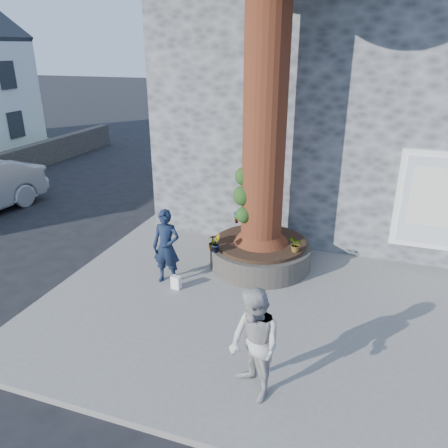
% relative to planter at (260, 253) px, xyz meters
% --- Properties ---
extents(ground, '(120.00, 120.00, 0.00)m').
position_rel_planter_xyz_m(ground, '(-0.80, -2.00, -0.41)').
color(ground, black).
rests_on(ground, ground).
extents(pavement, '(9.00, 8.00, 0.12)m').
position_rel_planter_xyz_m(pavement, '(0.70, -1.00, -0.35)').
color(pavement, slate).
rests_on(pavement, ground).
extents(yellow_line, '(0.10, 30.00, 0.01)m').
position_rel_planter_xyz_m(yellow_line, '(-3.85, -1.00, -0.41)').
color(yellow_line, yellow).
rests_on(yellow_line, ground).
extents(stone_shop, '(10.30, 8.30, 6.30)m').
position_rel_planter_xyz_m(stone_shop, '(1.70, 5.20, 2.75)').
color(stone_shop, '#444749').
rests_on(stone_shop, ground).
extents(planter, '(2.30, 2.30, 0.60)m').
position_rel_planter_xyz_m(planter, '(0.00, 0.00, 0.00)').
color(planter, black).
rests_on(planter, pavement).
extents(man, '(0.61, 0.43, 1.62)m').
position_rel_planter_xyz_m(man, '(-1.67, -1.39, 0.52)').
color(man, black).
rests_on(man, pavement).
extents(woman, '(1.04, 1.03, 1.70)m').
position_rel_planter_xyz_m(woman, '(0.93, -3.95, 0.56)').
color(woman, '#AEAAA6').
rests_on(woman, pavement).
extents(shopping_bag, '(0.22, 0.15, 0.28)m').
position_rel_planter_xyz_m(shopping_bag, '(-1.38, -1.61, -0.15)').
color(shopping_bag, white).
rests_on(shopping_bag, pavement).
extents(plant_a, '(0.19, 0.16, 0.32)m').
position_rel_planter_xyz_m(plant_a, '(-0.85, 0.85, 0.47)').
color(plant_a, gray).
rests_on(plant_a, planter).
extents(plant_b, '(0.23, 0.24, 0.39)m').
position_rel_planter_xyz_m(plant_b, '(-0.77, -0.85, 0.50)').
color(plant_b, gray).
rests_on(plant_b, planter).
extents(plant_c, '(0.29, 0.29, 0.36)m').
position_rel_planter_xyz_m(plant_c, '(-0.85, -0.80, 0.49)').
color(plant_c, gray).
rests_on(plant_c, planter).
extents(plant_d, '(0.37, 0.39, 0.34)m').
position_rel_planter_xyz_m(plant_d, '(0.85, -0.31, 0.48)').
color(plant_d, gray).
rests_on(plant_d, planter).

